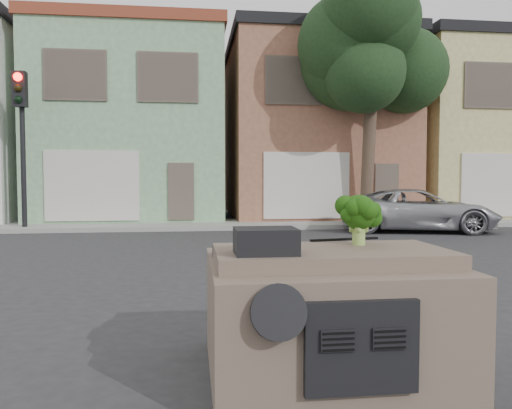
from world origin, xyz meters
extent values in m
plane|color=#303033|center=(0.00, 0.00, 0.00)|extent=(120.00, 120.00, 0.00)
cube|color=gray|center=(0.00, 10.50, 0.07)|extent=(40.00, 3.00, 0.15)
cube|color=#87B384|center=(-3.50, 14.50, 3.77)|extent=(7.20, 8.20, 7.55)
cube|color=#996148|center=(4.00, 14.50, 3.77)|extent=(7.20, 8.20, 7.55)
cube|color=#D2C87F|center=(11.50, 14.50, 3.77)|extent=(7.20, 8.20, 7.55)
imported|color=#A8A9AF|center=(6.05, 8.05, 0.00)|extent=(5.34, 3.40, 1.37)
cube|color=black|center=(-6.50, 9.50, 2.55)|extent=(0.40, 0.40, 5.10)
cube|color=#1C3619|center=(5.00, 9.80, 4.25)|extent=(4.40, 4.00, 8.50)
cube|color=brown|center=(0.00, -3.00, 0.56)|extent=(2.00, 1.80, 1.12)
cube|color=black|center=(-0.58, -3.35, 1.22)|extent=(0.48, 0.38, 0.20)
cube|color=black|center=(0.28, -2.62, 1.13)|extent=(0.69, 0.15, 0.02)
cube|color=#173B0A|center=(0.31, -2.94, 1.35)|extent=(0.52, 0.52, 0.45)
camera|label=1|loc=(-1.14, -7.15, 1.70)|focal=35.00mm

